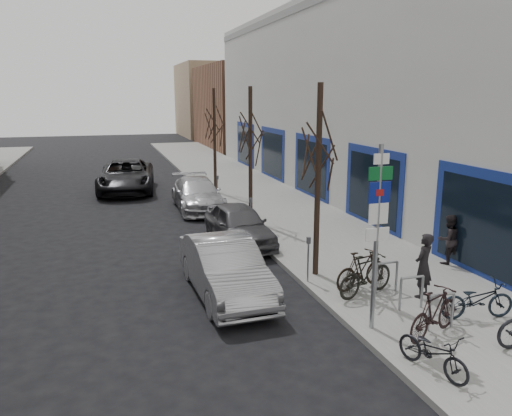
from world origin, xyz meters
TOP-DOWN VIEW (x-y plane):
  - ground at (0.00, 0.00)m, footprint 120.00×120.00m
  - sidewalk_east at (4.50, 10.00)m, footprint 5.00×70.00m
  - commercial_building at (17.00, 16.00)m, footprint 20.00×32.00m
  - brick_building_far at (13.00, 40.00)m, footprint 12.00×14.00m
  - tan_building_far at (13.50, 55.00)m, footprint 13.00×12.00m
  - highway_sign_pole at (2.40, -0.01)m, footprint 0.55×0.10m
  - bike_rack at (3.80, 0.60)m, footprint 0.66×2.26m
  - tree_near at (2.60, 3.50)m, footprint 1.80×1.80m
  - tree_mid at (2.60, 10.00)m, footprint 1.80×1.80m
  - tree_far at (2.60, 16.50)m, footprint 1.80×1.80m
  - meter_front at (2.15, 3.00)m, footprint 0.10×0.08m
  - meter_mid at (2.15, 8.50)m, footprint 0.10×0.08m
  - meter_back at (2.15, 14.00)m, footprint 0.10×0.08m
  - bike_near_left at (2.54, -1.94)m, footprint 0.87×1.62m
  - bike_near_right at (3.44, -0.74)m, footprint 1.85×1.19m
  - bike_mid_curb at (4.94, -0.29)m, footprint 1.80×0.84m
  - bike_mid_inner at (3.18, 1.67)m, footprint 1.94×1.09m
  - bike_far_inner at (3.30, 2.14)m, footprint 1.83×0.99m
  - parked_car_front at (-0.16, 3.11)m, footprint 1.74×4.61m
  - parked_car_mid at (1.40, 7.43)m, footprint 1.91×4.29m
  - parked_car_back at (1.04, 13.33)m, footprint 2.09×4.97m
  - lane_car at (-1.84, 18.85)m, footprint 3.49×6.45m
  - pedestrian_near at (4.51, 1.17)m, footprint 0.72×0.65m
  - pedestrian_far at (6.80, 3.16)m, footprint 0.58×0.41m

SIDE VIEW (x-z plane):
  - ground at x=0.00m, z-range 0.00..0.00m
  - sidewalk_east at x=4.50m, z-range 0.00..0.15m
  - bike_near_left at x=2.54m, z-range 0.15..1.10m
  - bike_rack at x=3.80m, z-range 0.24..1.07m
  - bike_mid_curb at x=4.94m, z-range 0.15..1.21m
  - bike_far_inner at x=3.30m, z-range 0.15..1.21m
  - bike_near_right at x=3.44m, z-range 0.15..1.23m
  - bike_mid_inner at x=3.18m, z-range 0.15..1.28m
  - parked_car_back at x=1.04m, z-range 0.00..1.43m
  - parked_car_mid at x=1.40m, z-range 0.00..1.43m
  - parked_car_front at x=-0.16m, z-range 0.00..1.50m
  - lane_car at x=-1.84m, z-range 0.00..1.72m
  - meter_front at x=2.15m, z-range 0.28..1.55m
  - meter_mid at x=2.15m, z-range 0.28..1.55m
  - meter_back at x=2.15m, z-range 0.28..1.55m
  - pedestrian_far at x=6.80m, z-range 0.15..1.69m
  - pedestrian_near at x=4.51m, z-range 0.15..1.81m
  - highway_sign_pole at x=2.40m, z-range 0.36..4.56m
  - brick_building_far at x=13.00m, z-range 0.00..8.00m
  - tree_near at x=2.60m, z-range 1.35..6.85m
  - tree_mid at x=2.60m, z-range 1.35..6.85m
  - tree_far at x=2.60m, z-range 1.35..6.85m
  - tan_building_far at x=13.50m, z-range 0.00..9.00m
  - commercial_building at x=17.00m, z-range 0.00..10.00m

